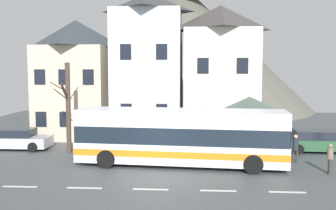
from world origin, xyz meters
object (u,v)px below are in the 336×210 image
parked_car_01 (16,139)px  parked_car_00 (318,141)px  transit_bus (180,137)px  townhouse_01 (148,66)px  pedestrian_00 (295,146)px  pedestrian_01 (330,158)px  townhouse_02 (220,72)px  townhouse_00 (77,79)px  bus_shelter (250,106)px  public_bench (228,137)px  hilltop_castle (176,39)px  bare_tree_00 (68,107)px

parked_car_01 → parked_car_00: bearing=1.4°
transit_bus → parked_car_01: transit_bus is taller
townhouse_01 → pedestrian_00: size_ratio=6.94×
pedestrian_01 → townhouse_02: bearing=115.8°
parked_car_01 → pedestrian_01: size_ratio=2.82×
townhouse_00 → parked_car_00: (17.40, -5.02, -3.92)m
bus_shelter → public_bench: bus_shelter is taller
parked_car_00 → pedestrian_01: 5.50m
bus_shelter → parked_car_01: 15.69m
transit_bus → bus_shelter: bearing=48.4°
townhouse_02 → pedestrian_01: (4.94, -10.21, -4.27)m
bus_shelter → parked_car_01: bearing=-178.2°
parked_car_00 → pedestrian_00: 3.71m
bus_shelter → parked_car_00: (4.42, 0.01, -2.28)m
hilltop_castle → pedestrian_00: hilltop_castle is taller
bus_shelter → public_bench: size_ratio=2.14×
transit_bus → public_bench: (3.23, 6.49, -1.10)m
townhouse_01 → pedestrian_01: (10.51, -10.23, -4.75)m
bus_shelter → bare_tree_00: 11.68m
parked_car_01 → bare_tree_00: 4.62m
hilltop_castle → parked_car_00: 31.17m
townhouse_01 → public_bench: size_ratio=6.63×
parked_car_00 → pedestrian_01: bearing=-99.9°
townhouse_00 → pedestrian_00: 17.55m
townhouse_00 → pedestrian_01: 19.71m
pedestrian_01 → bare_tree_00: (-14.92, 3.99, 2.13)m
transit_bus → pedestrian_00: 6.71m
townhouse_01 → parked_car_01: size_ratio=2.53×
townhouse_02 → pedestrian_01: size_ratio=6.52×
transit_bus → pedestrian_00: bearing=15.0°
hilltop_castle → public_bench: bearing=-79.0°
transit_bus → bare_tree_00: 7.87m
townhouse_01 → townhouse_02: size_ratio=1.09×
townhouse_01 → bus_shelter: townhouse_01 is taller
townhouse_00 → public_bench: size_ratio=5.47×
bus_shelter → hilltop_castle: bearing=102.3°
bus_shelter → public_bench: bearing=115.6°
townhouse_01 → hilltop_castle: (1.09, 23.16, 3.87)m
hilltop_castle → bare_tree_00: (-5.50, -29.40, -6.48)m
parked_car_00 → pedestrian_01: (-1.10, -5.38, 0.15)m
townhouse_02 → hilltop_castle: (-4.48, 23.18, 4.34)m
townhouse_02 → hilltop_castle: bearing=100.9°
hilltop_castle → bus_shelter: bearing=-77.7°
townhouse_02 → transit_bus: 10.02m
parked_car_00 → parked_car_01: bearing=-177.0°
townhouse_02 → pedestrian_01: bearing=-64.2°
parked_car_01 → public_bench: size_ratio=2.62×
townhouse_02 → parked_car_00: 8.90m
hilltop_castle → pedestrian_00: bearing=-75.0°
townhouse_00 → townhouse_01: townhouse_01 is taller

